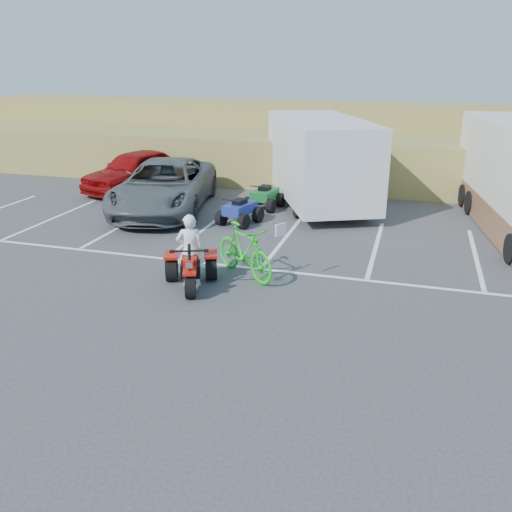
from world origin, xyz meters
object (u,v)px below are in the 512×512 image
(quad_atv_blue, at_px, (240,223))
(red_car, at_px, (135,170))
(rider, at_px, (190,250))
(green_dirt_bike, at_px, (244,251))
(grey_pickup, at_px, (165,186))
(cargo_trailer, at_px, (320,159))
(red_trike_atv, at_px, (192,287))
(quad_atv_green, at_px, (265,208))

(quad_atv_blue, bearing_deg, red_car, 162.00)
(rider, distance_m, green_dirt_bike, 1.39)
(rider, relative_size, green_dirt_bike, 0.79)
(rider, height_order, grey_pickup, grey_pickup)
(grey_pickup, bearing_deg, cargo_trailer, 13.44)
(red_trike_atv, relative_size, red_car, 0.35)
(red_trike_atv, height_order, quad_atv_green, red_trike_atv)
(red_car, relative_size, cargo_trailer, 0.67)
(green_dirt_bike, bearing_deg, quad_atv_blue, 56.40)
(red_car, height_order, quad_atv_blue, red_car)
(grey_pickup, xyz_separation_m, red_car, (-2.55, 2.59, -0.06))
(cargo_trailer, height_order, quad_atv_green, cargo_trailer)
(red_trike_atv, bearing_deg, cargo_trailer, 58.96)
(grey_pickup, relative_size, red_car, 1.31)
(red_trike_atv, xyz_separation_m, grey_pickup, (-3.64, 6.24, 0.88))
(cargo_trailer, bearing_deg, quad_atv_blue, -146.31)
(red_trike_atv, height_order, red_car, red_car)
(red_car, bearing_deg, green_dirt_bike, -31.05)
(cargo_trailer, xyz_separation_m, quad_atv_green, (-1.75, -1.15, -1.69))
(red_trike_atv, relative_size, rider, 0.97)
(red_car, bearing_deg, quad_atv_blue, -15.07)
(quad_atv_green, bearing_deg, quad_atv_blue, -90.24)
(rider, bearing_deg, quad_atv_blue, -106.04)
(green_dirt_bike, distance_m, quad_atv_blue, 4.67)
(red_trike_atv, relative_size, quad_atv_blue, 1.21)
(grey_pickup, bearing_deg, quad_atv_green, 8.69)
(grey_pickup, distance_m, quad_atv_green, 3.67)
(grey_pickup, relative_size, quad_atv_blue, 4.50)
(red_trike_atv, bearing_deg, red_car, 103.54)
(red_trike_atv, xyz_separation_m, quad_atv_green, (-0.30, 7.49, 0.00))
(rider, height_order, cargo_trailer, cargo_trailer)
(rider, height_order, quad_atv_green, rider)
(red_trike_atv, distance_m, grey_pickup, 7.28)
(grey_pickup, bearing_deg, green_dirt_bike, -60.20)
(rider, xyz_separation_m, quad_atv_blue, (-0.50, 5.25, -0.88))
(quad_atv_blue, bearing_deg, grey_pickup, 178.00)
(green_dirt_bike, distance_m, red_car, 10.60)
(rider, distance_m, cargo_trailer, 8.67)
(rider, xyz_separation_m, cargo_trailer, (1.51, 8.50, 0.82))
(rider, bearing_deg, green_dirt_bike, -160.91)
(rider, distance_m, red_car, 10.64)
(grey_pickup, bearing_deg, quad_atv_blue, -27.20)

